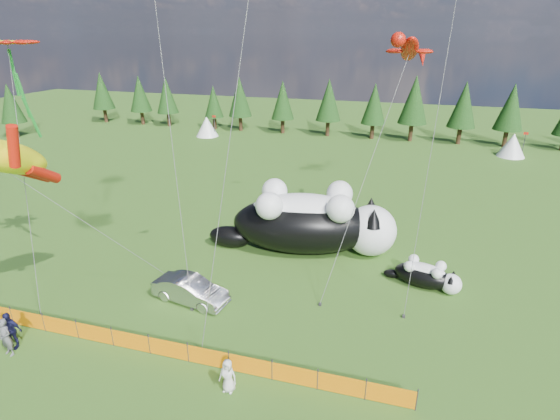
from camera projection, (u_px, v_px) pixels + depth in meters
name	position (u px, v px, depth m)	size (l,w,h in m)	color
ground	(198.00, 320.00, 22.97)	(160.00, 160.00, 0.00)	#123C0B
safety_fence	(169.00, 349.00, 20.11)	(22.06, 0.06, 1.10)	#262626
tree_line	(338.00, 108.00, 61.44)	(90.00, 4.00, 8.00)	black
festival_tents	(417.00, 139.00, 55.16)	(50.00, 3.20, 2.80)	white
cat_large	(312.00, 221.00, 29.41)	(12.83, 6.09, 4.65)	black
cat_small	(427.00, 275.00, 25.67)	(4.48, 2.40, 1.64)	black
car	(191.00, 290.00, 24.28)	(1.53, 4.39, 1.45)	#ACACB1
spectator_a	(6.00, 337.00, 20.17)	(0.70, 0.46, 1.92)	#525357
spectator_c	(10.00, 330.00, 20.62)	(1.14, 0.58, 1.95)	#141539
spectator_e	(228.00, 376.00, 18.16)	(0.77, 0.50, 1.57)	silver
superhero_kite	(8.00, 157.00, 19.65)	(6.80, 7.84, 12.15)	#F8F10D
gecko_kite	(410.00, 49.00, 26.17)	(4.88, 11.75, 15.96)	red
flower_kite	(8.00, 46.00, 21.04)	(3.06, 4.69, 13.87)	red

